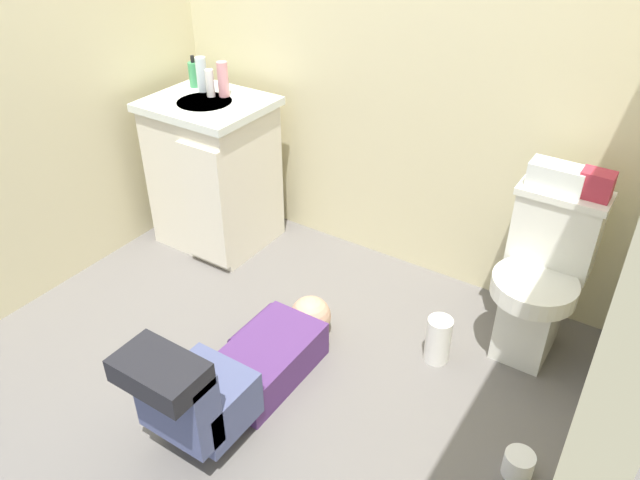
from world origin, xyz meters
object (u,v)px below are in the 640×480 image
at_px(bottle_pink, 223,79).
at_px(paper_towel_roll, 438,340).
at_px(toiletry_bag, 596,185).
at_px(tissue_box, 557,176).
at_px(person_plumber, 237,370).
at_px(vanity_cabinet, 214,172).
at_px(bottle_clear, 202,74).
at_px(faucet, 224,83).
at_px(bottle_white, 210,83).
at_px(toilet_paper_roll, 518,464).
at_px(toilet, 541,278).
at_px(soap_dispenser, 194,74).

distance_m(bottle_pink, paper_towel_roll, 1.66).
height_order(toiletry_bag, paper_towel_roll, toiletry_bag).
xyz_separation_m(tissue_box, toiletry_bag, (0.15, 0.00, 0.01)).
height_order(person_plumber, toiletry_bag, toiletry_bag).
bearing_deg(vanity_cabinet, bottle_clear, 138.74).
xyz_separation_m(faucet, tissue_box, (1.71, 0.03, -0.07)).
xyz_separation_m(bottle_white, bottle_pink, (0.06, 0.04, 0.02)).
relative_size(faucet, paper_towel_roll, 0.45).
distance_m(person_plumber, tissue_box, 1.49).
bearing_deg(toiletry_bag, toilet_paper_roll, -83.78).
relative_size(paper_towel_roll, toilet_paper_roll, 2.00).
distance_m(toilet, toilet_paper_roll, 0.80).
distance_m(vanity_cabinet, paper_towel_roll, 1.50).
height_order(vanity_cabinet, bottle_pink, bottle_pink).
bearing_deg(toiletry_bag, bottle_white, -176.58).
relative_size(soap_dispenser, bottle_pink, 0.94).
bearing_deg(bottle_pink, soap_dispenser, 173.61).
xyz_separation_m(paper_towel_roll, toilet_paper_roll, (0.49, -0.39, -0.06)).
bearing_deg(faucet, bottle_clear, -155.32).
distance_m(faucet, soap_dispenser, 0.19).
distance_m(vanity_cabinet, bottle_white, 0.48).
bearing_deg(paper_towel_roll, soap_dispenser, 167.61).
bearing_deg(person_plumber, faucet, 130.19).
distance_m(tissue_box, bottle_white, 1.74).
relative_size(person_plumber, bottle_clear, 5.97).
bearing_deg(tissue_box, bottle_white, -176.29).
distance_m(toilet, paper_towel_roll, 0.51).
bearing_deg(bottle_pink, toilet, -0.56).
bearing_deg(bottle_white, bottle_pink, 35.14).
xyz_separation_m(vanity_cabinet, soap_dispenser, (-0.19, 0.13, 0.47)).
bearing_deg(bottle_pink, faucet, 127.00).
xyz_separation_m(soap_dispenser, bottle_white, (0.17, -0.06, 0.00)).
relative_size(toiletry_bag, paper_towel_roll, 0.56).
bearing_deg(bottle_white, bottle_clear, 158.00).
height_order(toilet, person_plumber, toilet).
xyz_separation_m(soap_dispenser, paper_towel_roll, (1.65, -0.36, -0.78)).
xyz_separation_m(person_plumber, toiletry_bag, (0.97, 1.08, 0.63)).
bearing_deg(faucet, toiletry_bag, 0.88).
bearing_deg(paper_towel_roll, toilet, 46.80).
height_order(faucet, toiletry_bag, faucet).
relative_size(person_plumber, soap_dispenser, 6.42).
distance_m(faucet, bottle_white, 0.09).
distance_m(paper_towel_roll, toilet_paper_roll, 0.63).
relative_size(person_plumber, bottle_white, 7.67).
height_order(vanity_cabinet, toiletry_bag, toiletry_bag).
bearing_deg(vanity_cabinet, paper_towel_roll, -9.21).
relative_size(bottle_white, paper_towel_roll, 0.63).
xyz_separation_m(toilet, toilet_paper_roll, (0.19, -0.71, -0.32)).
height_order(person_plumber, tissue_box, tissue_box).
height_order(bottle_clear, paper_towel_roll, bottle_clear).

